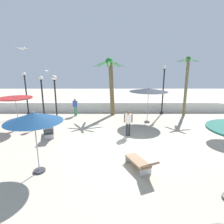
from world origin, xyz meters
The scene contains 17 objects.
ground_plane centered at (0.00, 0.00, 0.00)m, with size 56.00×56.00×0.00m, color #B2A893.
boundary_wall centered at (0.00, 8.75, 0.47)m, with size 25.20×0.30×0.94m, color silver.
patio_umbrella_0 centered at (2.83, 5.20, 2.62)m, with size 3.04×3.04×2.84m.
patio_umbrella_3 centered at (-3.20, -2.02, 2.43)m, with size 2.32×2.32×2.70m.
patio_umbrella_4 centered at (-6.82, 3.53, 2.16)m, with size 2.28×2.28×2.44m.
palm_tree_0 centered at (-0.15, 7.61, 3.25)m, with size 2.79×2.80×5.20m.
palm_tree_1 centered at (6.61, 7.40, 3.25)m, with size 1.87×2.02×5.30m.
lamp_post_0 centered at (-5.71, 5.67, 2.08)m, with size 0.31×0.31×3.71m.
lamp_post_1 centered at (-7.96, 7.69, 2.18)m, with size 0.31×0.31×3.94m.
lamp_post_2 centered at (-4.58, 5.44, 2.43)m, with size 0.40×0.40×3.77m.
lamp_post_3 centered at (4.74, 7.94, 2.45)m, with size 0.31×0.31×4.49m.
lounge_chair_0 centered at (-4.10, 2.00, 0.40)m, with size 1.09×1.96×0.84m.
lounge_chair_1 centered at (1.21, -1.95, 0.39)m, with size 1.26×1.94×0.84m.
guest_0 centered at (-3.39, 7.22, 0.99)m, with size 0.52×0.37×1.64m.
guest_2 centered at (1.01, 2.20, 1.04)m, with size 0.56×0.26×1.72m.
seagull_1 centered at (-5.12, 1.76, 5.43)m, with size 0.41×1.02×0.14m.
seagull_2 centered at (-5.64, 6.88, 4.07)m, with size 0.42×0.90×0.14m.
Camera 1 is at (-0.04, -9.17, 4.47)m, focal length 29.47 mm.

